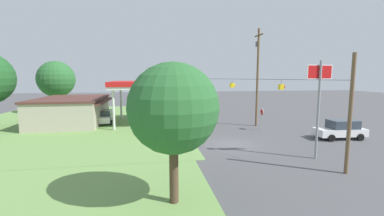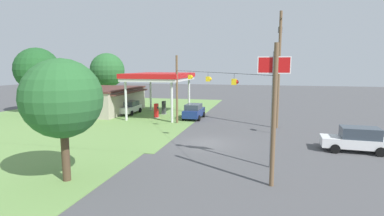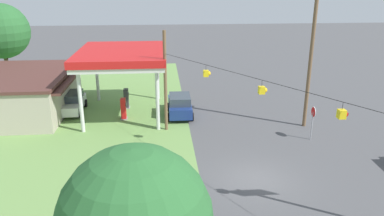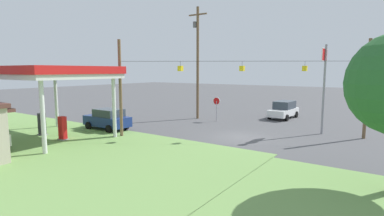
# 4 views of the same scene
# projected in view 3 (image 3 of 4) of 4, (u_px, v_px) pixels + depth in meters

# --- Properties ---
(ground_plane) EXTENTS (160.00, 160.00, 0.00)m
(ground_plane) POSITION_uv_depth(u_px,v_px,m) (256.00, 179.00, 21.60)
(ground_plane) COLOR #4C4C4F
(grass_verge_station_corner) EXTENTS (36.00, 28.00, 0.04)m
(grass_verge_station_corner) POSITION_uv_depth(u_px,v_px,m) (28.00, 109.00, 33.38)
(grass_verge_station_corner) COLOR #6B934C
(grass_verge_station_corner) RESTS_ON ground
(gas_station_canopy) EXTENTS (9.27, 7.04, 5.50)m
(gas_station_canopy) POSITION_uv_depth(u_px,v_px,m) (122.00, 56.00, 30.60)
(gas_station_canopy) COLOR silver
(gas_station_canopy) RESTS_ON ground
(gas_station_store) EXTENTS (11.36, 8.50, 3.40)m
(gas_station_store) POSITION_uv_depth(u_px,v_px,m) (23.00, 93.00, 32.17)
(gas_station_store) COLOR #B2A893
(gas_station_store) RESTS_ON ground
(fuel_pump_near) EXTENTS (0.71, 0.56, 1.80)m
(fuel_pump_near) POSITION_uv_depth(u_px,v_px,m) (124.00, 109.00, 30.59)
(fuel_pump_near) COLOR gray
(fuel_pump_near) RESTS_ON ground
(fuel_pump_far) EXTENTS (0.71, 0.56, 1.80)m
(fuel_pump_far) POSITION_uv_depth(u_px,v_px,m) (126.00, 99.00, 33.28)
(fuel_pump_far) COLOR gray
(fuel_pump_far) RESTS_ON ground
(car_at_pumps_front) EXTENTS (4.43, 2.13, 1.84)m
(car_at_pumps_front) POSITION_uv_depth(u_px,v_px,m) (180.00, 105.00, 31.43)
(car_at_pumps_front) COLOR navy
(car_at_pumps_front) RESTS_ON ground
(car_at_pumps_rear) EXTENTS (4.59, 2.21, 1.71)m
(car_at_pumps_rear) POSITION_uv_depth(u_px,v_px,m) (71.00, 102.00, 32.31)
(car_at_pumps_rear) COLOR white
(car_at_pumps_rear) RESTS_ON ground
(stop_sign_roadside) EXTENTS (0.80, 0.08, 2.50)m
(stop_sign_roadside) POSITION_uv_depth(u_px,v_px,m) (313.00, 116.00, 26.39)
(stop_sign_roadside) COLOR #99999E
(stop_sign_roadside) RESTS_ON ground
(utility_pole_main) EXTENTS (2.20, 0.44, 11.81)m
(utility_pole_main) POSITION_uv_depth(u_px,v_px,m) (312.00, 43.00, 27.43)
(utility_pole_main) COLOR brown
(utility_pole_main) RESTS_ON ground
(signal_span_gantry) EXTENTS (16.18, 10.24, 7.56)m
(signal_span_gantry) POSITION_uv_depth(u_px,v_px,m) (260.00, 113.00, 20.28)
(signal_span_gantry) COLOR brown
(signal_span_gantry) RESTS_ON ground
(tree_far_back) EXTENTS (5.93, 5.93, 8.64)m
(tree_far_back) POSITION_uv_depth(u_px,v_px,m) (1.00, 31.00, 40.42)
(tree_far_back) COLOR #4C3828
(tree_far_back) RESTS_ON ground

